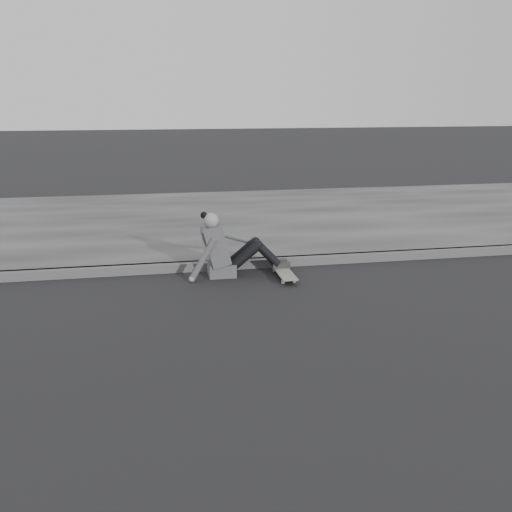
{
  "coord_description": "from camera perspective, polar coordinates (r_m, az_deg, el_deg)",
  "views": [
    {
      "loc": [
        -2.75,
        -5.0,
        2.31
      ],
      "look_at": [
        -1.54,
        1.38,
        0.5
      ],
      "focal_mm": 40.0,
      "sensor_mm": 36.0,
      "label": 1
    }
  ],
  "objects": [
    {
      "name": "sidewalk",
      "position": [
        11.18,
        3.75,
        3.91
      ],
      "size": [
        24.0,
        6.0,
        0.12
      ],
      "primitive_type": "cube",
      "color": "#3D3D3D",
      "rests_on": "ground"
    },
    {
      "name": "seated_woman",
      "position": [
        7.6,
        -3.0,
        0.67
      ],
      "size": [
        1.38,
        0.46,
        0.88
      ],
      "color": "#48484A",
      "rests_on": "ground"
    },
    {
      "name": "curb",
      "position": [
        8.37,
        8.87,
        -0.22
      ],
      "size": [
        24.0,
        0.16,
        0.12
      ],
      "primitive_type": "cube",
      "color": "#4C4C4C",
      "rests_on": "ground"
    },
    {
      "name": "skateboard",
      "position": [
        7.58,
        2.8,
        -1.64
      ],
      "size": [
        0.2,
        0.78,
        0.09
      ],
      "color": "gray",
      "rests_on": "ground"
    },
    {
      "name": "ground",
      "position": [
        6.16,
        16.86,
        -7.18
      ],
      "size": [
        80.0,
        80.0,
        0.0
      ],
      "primitive_type": "plane",
      "color": "black",
      "rests_on": "ground"
    }
  ]
}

